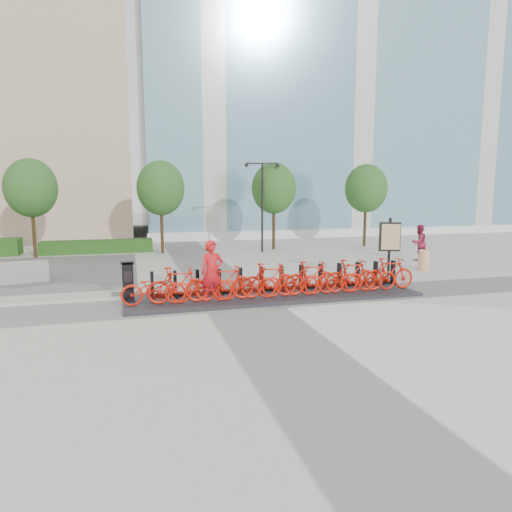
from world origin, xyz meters
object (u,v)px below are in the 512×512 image
object	(u,v)px
map_sign	(390,240)
bike_0	(154,288)
kiosk	(128,282)
jersey_barrier	(19,273)
worker_red	(212,272)
construction_barrel	(424,260)
pedestrian	(419,243)

from	to	relation	value
map_sign	bike_0	bearing A→B (deg)	-147.28
kiosk	jersey_barrier	xyz separation A→B (m)	(-4.00, 4.46, -0.30)
worker_red	jersey_barrier	distance (m)	8.26
bike_0	construction_barrel	xyz separation A→B (m)	(11.79, 3.47, -0.14)
bike_0	jersey_barrier	world-z (taller)	bike_0
worker_red	map_sign	size ratio (longest dim) A/B	0.80
worker_red	map_sign	bearing A→B (deg)	7.58
pedestrian	map_sign	world-z (taller)	map_sign
construction_barrel	bike_0	bearing A→B (deg)	-163.60
kiosk	jersey_barrier	bearing A→B (deg)	134.05
construction_barrel	jersey_barrier	size ratio (longest dim) A/B	0.43
bike_0	worker_red	distance (m)	1.81
kiosk	construction_barrel	size ratio (longest dim) A/B	1.45
kiosk	pedestrian	bearing A→B (deg)	23.06
construction_barrel	worker_red	bearing A→B (deg)	-160.86
jersey_barrier	kiosk	bearing A→B (deg)	-63.43
construction_barrel	jersey_barrier	xyz separation A→B (m)	(-16.52, 1.60, -0.04)
bike_0	jersey_barrier	size ratio (longest dim) A/B	0.94
construction_barrel	pedestrian	bearing A→B (deg)	59.25
jersey_barrier	map_sign	distance (m)	14.13
kiosk	jersey_barrier	size ratio (longest dim) A/B	0.62
bike_0	construction_barrel	size ratio (longest dim) A/B	2.18
kiosk	worker_red	distance (m)	2.59
worker_red	map_sign	xyz separation A→B (m)	(7.17, 1.68, 0.63)
bike_0	map_sign	distance (m)	9.15
pedestrian	map_sign	size ratio (longest dim) A/B	0.73
bike_0	worker_red	xyz separation A→B (m)	(1.77, -0.01, 0.40)
kiosk	map_sign	size ratio (longest dim) A/B	0.52
jersey_barrier	construction_barrel	bearing A→B (deg)	-20.86
jersey_barrier	map_sign	size ratio (longest dim) A/B	0.84
pedestrian	jersey_barrier	xyz separation A→B (m)	(-18.00, -0.89, -0.50)
worker_red	construction_barrel	distance (m)	10.62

